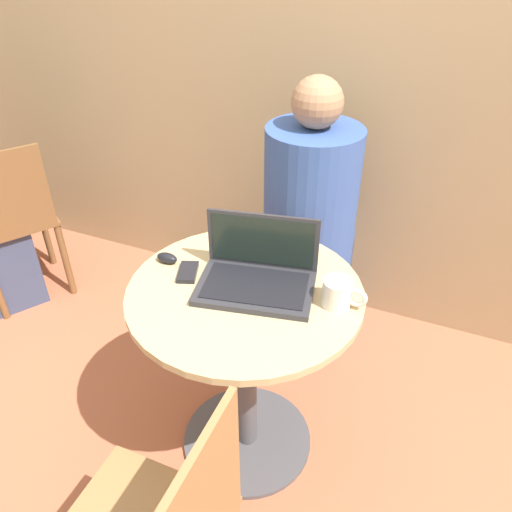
% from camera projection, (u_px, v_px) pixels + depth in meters
% --- Properties ---
extents(ground_plane, '(12.00, 12.00, 0.00)m').
position_uv_depth(ground_plane, '(247.00, 440.00, 2.00)').
color(ground_plane, '#B26042').
extents(back_wall, '(7.00, 0.05, 2.60)m').
position_uv_depth(back_wall, '(346.00, 45.00, 2.06)').
color(back_wall, tan).
rests_on(back_wall, ground_plane).
extents(round_table, '(0.75, 0.75, 0.77)m').
position_uv_depth(round_table, '(246.00, 345.00, 1.71)').
color(round_table, '#4C4C51').
rests_on(round_table, ground_plane).
extents(laptop, '(0.40, 0.30, 0.21)m').
position_uv_depth(laptop, '(258.00, 273.00, 1.57)').
color(laptop, '#2D2D33').
rests_on(laptop, round_table).
extents(cell_phone, '(0.09, 0.12, 0.02)m').
position_uv_depth(cell_phone, '(187.00, 273.00, 1.63)').
color(cell_phone, black).
rests_on(cell_phone, round_table).
extents(computer_mouse, '(0.08, 0.04, 0.03)m').
position_uv_depth(computer_mouse, '(167.00, 258.00, 1.68)').
color(computer_mouse, black).
rests_on(computer_mouse, round_table).
extents(coffee_cup, '(0.14, 0.09, 0.09)m').
position_uv_depth(coffee_cup, '(339.00, 293.00, 1.49)').
color(coffee_cup, white).
rests_on(coffee_cup, round_table).
extents(person_seated, '(0.44, 0.63, 1.27)m').
position_uv_depth(person_seated, '(311.00, 240.00, 2.27)').
color(person_seated, '#3D4766').
rests_on(person_seated, ground_plane).
extents(chair_background, '(0.55, 0.55, 0.88)m').
position_uv_depth(chair_background, '(13.00, 223.00, 2.52)').
color(chair_background, brown).
rests_on(chair_background, ground_plane).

